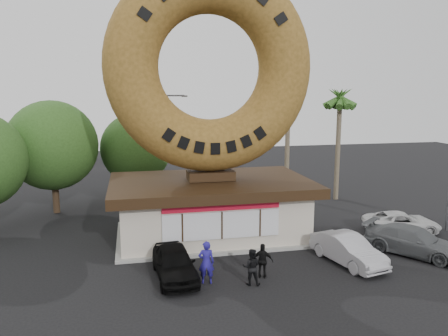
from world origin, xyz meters
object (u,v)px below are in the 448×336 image
street_lamp (164,140)px  person_right (263,261)px  car_white (402,222)px  giant_donut (210,68)px  car_silver (348,249)px  car_black (175,263)px  car_grey (413,241)px  donut_shop (211,206)px  person_left (206,262)px  person_center (251,267)px

street_lamp → person_right: (3.07, -16.19, -3.70)m
street_lamp → car_white: bearing=-42.3°
giant_donut → car_silver: 11.81m
giant_donut → street_lamp: bearing=100.5°
car_black → car_grey: (12.19, 0.33, -0.00)m
person_right → car_white: person_right is taller
donut_shop → car_black: (-2.63, -5.38, -1.06)m
person_left → person_center: (1.86, -0.54, -0.15)m
donut_shop → street_lamp: street_lamp is taller
person_left → car_black: bearing=-23.8°
giant_donut → person_left: 10.64m
donut_shop → car_silver: 7.96m
car_black → car_silver: bearing=-4.6°
car_grey → person_left: bearing=149.3°
donut_shop → car_black: size_ratio=2.69×
street_lamp → person_left: size_ratio=4.20×
car_black → giant_donut: bearing=59.9°
car_grey → donut_shop: bearing=115.4°
donut_shop → car_white: size_ratio=2.57×
person_left → person_center: bearing=172.8°
donut_shop → car_grey: (9.55, -5.05, -1.06)m
street_lamp → person_center: bearing=-81.9°
person_center → car_black: (-3.15, 1.38, -0.09)m
giant_donut → car_white: 14.32m
car_white → giant_donut: bearing=93.6°
person_center → car_black: person_center is taller
donut_shop → person_center: 6.84m
person_right → car_white: 10.83m
person_left → car_black: 1.56m
car_grey → car_white: size_ratio=1.12×
giant_donut → street_lamp: giant_donut is taller
person_left → giant_donut: bearing=-93.0°
giant_donut → person_center: giant_donut is taller
donut_shop → person_left: (-1.34, -6.21, -0.81)m
street_lamp → person_left: 16.62m
car_grey → street_lamp: bearing=90.4°
car_grey → car_white: car_grey is taller
giant_donut → person_center: size_ratio=7.08×
car_silver → car_white: size_ratio=0.97×
person_left → car_grey: bearing=-164.8°
donut_shop → person_left: 6.41m
street_lamp → person_right: 16.89m
donut_shop → car_silver: size_ratio=2.65×
person_left → car_white: person_left is taller
car_silver → car_white: (5.39, 3.67, -0.09)m
person_center → donut_shop: bearing=-70.2°
car_grey → car_silver: bearing=149.1°
street_lamp → car_grey: 19.27m
donut_shop → person_center: (0.52, -6.76, -0.96)m
car_silver → car_grey: size_ratio=0.87×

